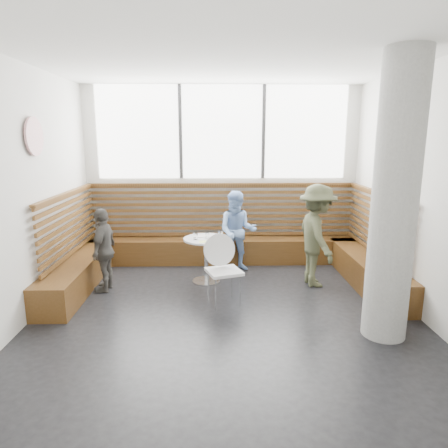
{
  "coord_description": "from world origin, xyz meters",
  "views": [
    {
      "loc": [
        -0.14,
        -4.91,
        2.3
      ],
      "look_at": [
        0.0,
        1.0,
        1.0
      ],
      "focal_mm": 32.0,
      "sensor_mm": 36.0,
      "label": 1
    }
  ],
  "objects_px": {
    "concrete_column": "(395,201)",
    "child_back": "(237,231)",
    "child_left": "(104,250)",
    "cafe_table": "(206,251)",
    "cafe_chair": "(224,263)",
    "adult_man": "(317,236)"
  },
  "relations": [
    {
      "from": "concrete_column",
      "to": "child_back",
      "type": "xyz_separation_m",
      "value": [
        -1.6,
        2.4,
        -0.9
      ]
    },
    {
      "from": "child_back",
      "to": "child_left",
      "type": "bearing_deg",
      "value": -150.61
    },
    {
      "from": "concrete_column",
      "to": "child_left",
      "type": "bearing_deg",
      "value": 157.74
    },
    {
      "from": "cafe_table",
      "to": "child_back",
      "type": "xyz_separation_m",
      "value": [
        0.53,
        0.6,
        0.17
      ]
    },
    {
      "from": "concrete_column",
      "to": "child_left",
      "type": "height_order",
      "value": "concrete_column"
    },
    {
      "from": "cafe_table",
      "to": "cafe_chair",
      "type": "relative_size",
      "value": 0.75
    },
    {
      "from": "child_back",
      "to": "child_left",
      "type": "xyz_separation_m",
      "value": [
        -2.06,
        -0.9,
        -0.06
      ]
    },
    {
      "from": "cafe_table",
      "to": "adult_man",
      "type": "bearing_deg",
      "value": -4.96
    },
    {
      "from": "cafe_chair",
      "to": "adult_man",
      "type": "distance_m",
      "value": 1.61
    },
    {
      "from": "cafe_table",
      "to": "child_left",
      "type": "height_order",
      "value": "child_left"
    },
    {
      "from": "cafe_chair",
      "to": "adult_man",
      "type": "relative_size",
      "value": 0.61
    },
    {
      "from": "cafe_table",
      "to": "child_back",
      "type": "distance_m",
      "value": 0.82
    },
    {
      "from": "cafe_table",
      "to": "adult_man",
      "type": "distance_m",
      "value": 1.75
    },
    {
      "from": "adult_man",
      "to": "child_left",
      "type": "xyz_separation_m",
      "value": [
        -3.25,
        -0.15,
        -0.16
      ]
    },
    {
      "from": "concrete_column",
      "to": "cafe_table",
      "type": "height_order",
      "value": "concrete_column"
    },
    {
      "from": "adult_man",
      "to": "child_back",
      "type": "xyz_separation_m",
      "value": [
        -1.19,
        0.75,
        -0.1
      ]
    },
    {
      "from": "child_left",
      "to": "child_back",
      "type": "bearing_deg",
      "value": 119.47
    },
    {
      "from": "cafe_chair",
      "to": "adult_man",
      "type": "bearing_deg",
      "value": 4.94
    },
    {
      "from": "concrete_column",
      "to": "cafe_chair",
      "type": "relative_size",
      "value": 3.31
    },
    {
      "from": "concrete_column",
      "to": "child_back",
      "type": "distance_m",
      "value": 3.02
    },
    {
      "from": "adult_man",
      "to": "cafe_chair",
      "type": "bearing_deg",
      "value": 107.95
    },
    {
      "from": "concrete_column",
      "to": "child_back",
      "type": "height_order",
      "value": "concrete_column"
    }
  ]
}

